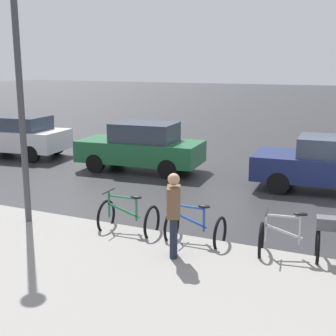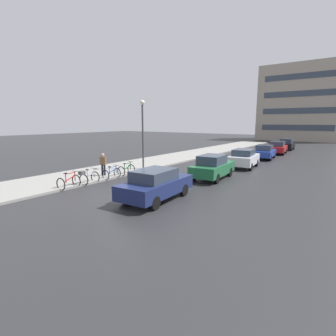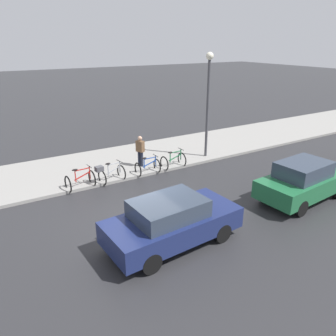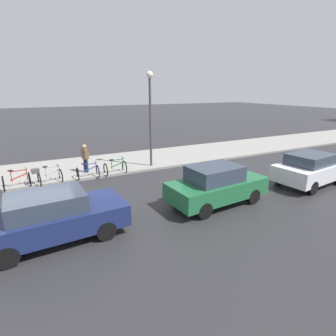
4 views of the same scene
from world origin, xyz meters
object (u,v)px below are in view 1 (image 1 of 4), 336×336
(car_white, at_px, (18,136))
(streetlamp, at_px, (18,64))
(car_navy, at_px, (333,164))
(car_green, at_px, (141,147))
(bicycle_third, at_px, (195,228))
(pedestrian, at_px, (174,213))
(bicycle_second, at_px, (297,238))
(bicycle_farthest, at_px, (128,218))

(car_white, distance_m, streetlamp, 9.10)
(car_navy, height_order, car_green, car_green)
(bicycle_third, relative_size, pedestrian, 0.65)
(bicycle_second, distance_m, car_navy, 5.55)
(pedestrian, bearing_deg, car_navy, -18.17)
(car_green, distance_m, pedestrian, 7.75)
(car_navy, height_order, car_white, car_white)
(car_green, distance_m, car_white, 5.62)
(car_white, relative_size, streetlamp, 0.72)
(car_navy, relative_size, car_white, 1.11)
(bicycle_second, bearing_deg, pedestrian, 114.51)
(bicycle_third, distance_m, streetlamp, 5.07)
(car_navy, bearing_deg, bicycle_second, 179.37)
(car_white, bearing_deg, car_navy, -91.28)
(bicycle_farthest, relative_size, car_green, 0.27)
(bicycle_second, distance_m, pedestrian, 2.32)
(bicycle_second, bearing_deg, car_white, 63.83)
(bicycle_second, height_order, pedestrian, pedestrian)
(bicycle_farthest, bearing_deg, car_navy, -32.36)
(bicycle_farthest, distance_m, car_navy, 6.67)
(bicycle_third, distance_m, car_white, 11.43)
(bicycle_second, xyz_separation_m, pedestrian, (-0.94, 2.07, 0.47))
(streetlamp, bearing_deg, bicycle_second, -85.21)
(pedestrian, bearing_deg, car_white, 55.30)
(car_navy, bearing_deg, streetlamp, 135.48)
(bicycle_third, distance_m, bicycle_farthest, 1.51)
(bicycle_farthest, relative_size, pedestrian, 0.69)
(bicycle_farthest, height_order, car_white, car_white)
(car_green, bearing_deg, bicycle_farthest, -154.69)
(bicycle_third, height_order, car_navy, car_navy)
(bicycle_third, relative_size, car_navy, 0.25)
(bicycle_third, relative_size, car_white, 0.27)
(car_navy, height_order, streetlamp, streetlamp)
(car_navy, distance_m, car_green, 6.26)
(bicycle_third, bearing_deg, car_navy, -20.28)
(car_white, bearing_deg, streetlamp, -136.67)
(bicycle_second, xyz_separation_m, bicycle_third, (-0.03, 2.00, -0.11))
(car_white, bearing_deg, bicycle_third, -120.74)
(bicycle_farthest, xyz_separation_m, car_white, (5.89, 8.31, 0.42))
(car_white, bearing_deg, pedestrian, -124.70)
(bicycle_third, height_order, streetlamp, streetlamp)
(bicycle_second, distance_m, streetlamp, 6.67)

